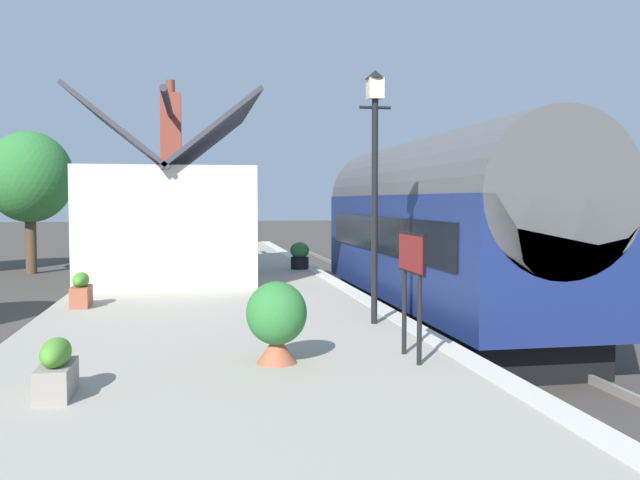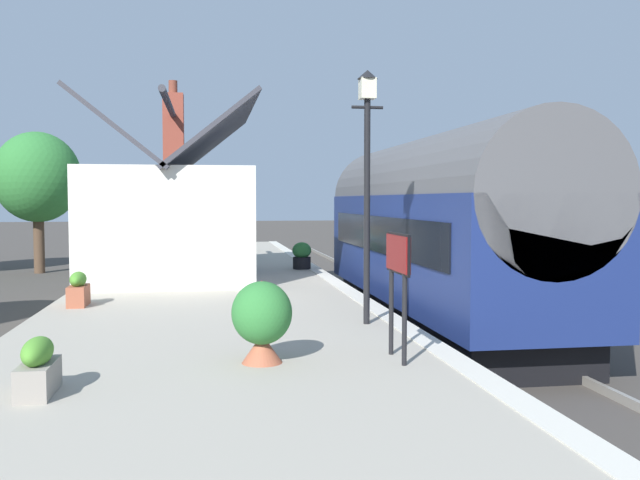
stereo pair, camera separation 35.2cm
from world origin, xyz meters
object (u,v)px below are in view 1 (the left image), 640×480
object	(u,v)px
station_building	(171,218)
bench_near_building	(232,244)
planter_edge_near	(179,246)
planter_bench_left	(277,319)
bench_platform_end	(231,239)
planter_corner_building	(56,369)
planter_bench_right	(300,255)
planter_edge_far	(151,242)
lamp_post_platform	(375,150)
train	(437,230)
station_sign_board	(412,264)
planter_by_door	(81,290)
planter_under_sign	(221,237)
tree_far_left	(29,178)

from	to	relation	value
station_building	bench_near_building	distance (m)	5.87
planter_edge_near	planter_bench_left	bearing A→B (deg)	-174.74
bench_platform_end	planter_corner_building	xyz separation A→B (m)	(-19.52, 2.78, -0.20)
planter_bench_right	bench_near_building	bearing A→B (deg)	22.25
planter_corner_building	planter_edge_far	xyz separation A→B (m)	(18.54, 0.15, 0.19)
planter_edge_far	lamp_post_platform	bearing A→B (deg)	-164.02
train	station_sign_board	world-z (taller)	train
station_sign_board	planter_edge_near	bearing A→B (deg)	11.06
bench_near_building	planter_by_door	xyz separation A→B (m)	(-10.35, 3.33, -0.17)
bench_platform_end	planter_bench_left	world-z (taller)	planter_bench_left
planter_under_sign	station_sign_board	world-z (taller)	station_sign_board
station_building	lamp_post_platform	distance (m)	8.38
planter_by_door	tree_far_left	distance (m)	16.14
planter_corner_building	planter_by_door	distance (m)	6.10
planter_bench_right	planter_edge_far	xyz separation A→B (m)	(6.30, 4.49, 0.07)
planter_edge_near	planter_under_sign	distance (m)	4.07
planter_under_sign	planter_edge_far	bearing A→B (deg)	129.56
planter_edge_far	planter_bench_left	distance (m)	17.70
planter_corner_building	planter_by_door	bearing A→B (deg)	6.48
tree_far_left	train	bearing A→B (deg)	-139.63
bench_platform_end	bench_near_building	xyz separation A→B (m)	(-3.11, 0.14, 0.00)
planter_edge_far	planter_under_sign	size ratio (longest dim) A/B	0.97
station_sign_board	planter_bench_left	bearing A→B (deg)	86.33
bench_near_building	planter_corner_building	size ratio (longest dim) A/B	1.94
planter_by_door	planter_edge_far	bearing A→B (deg)	-2.48
train	planter_by_door	size ratio (longest dim) A/B	15.68
lamp_post_platform	tree_far_left	world-z (taller)	tree_far_left
station_building	bench_platform_end	world-z (taller)	station_building
planter_corner_building	planter_edge_near	size ratio (longest dim) A/B	0.93
bench_platform_end	planter_bench_left	size ratio (longest dim) A/B	1.38
planter_bench_left	lamp_post_platform	size ratio (longest dim) A/B	0.25
tree_far_left	planter_under_sign	bearing A→B (deg)	-95.85
station_sign_board	planter_by_door	bearing A→B (deg)	42.35
bench_near_building	station_sign_board	world-z (taller)	station_sign_board
train	lamp_post_platform	xyz separation A→B (m)	(-4.25, 2.60, 1.47)
planter_corner_building	bench_near_building	bearing A→B (deg)	-9.14
station_building	bench_platform_end	size ratio (longest dim) A/B	4.75
station_building	planter_corner_building	bearing A→B (deg)	175.88
bench_near_building	lamp_post_platform	xyz separation A→B (m)	(-13.02, -1.55, 2.29)
planter_bench_left	lamp_post_platform	world-z (taller)	lamp_post_platform
planter_bench_left	lamp_post_platform	bearing A→B (deg)	-37.90
planter_corner_building	planter_bench_left	world-z (taller)	planter_bench_left
planter_bench_right	planter_under_sign	size ratio (longest dim) A/B	0.84
planter_under_sign	bench_near_building	bearing A→B (deg)	-177.16
planter_by_door	planter_edge_near	bearing A→B (deg)	-8.23
lamp_post_platform	tree_far_left	size ratio (longest dim) A/B	0.72
bench_near_building	planter_by_door	size ratio (longest dim) A/B	2.00
planter_edge_far	planter_bench_left	xyz separation A→B (m)	(-17.53, -2.49, 0.07)
train	planter_corner_building	world-z (taller)	train
planter_by_door	planter_under_sign	xyz separation A→B (m)	(14.61, -3.12, 0.19)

